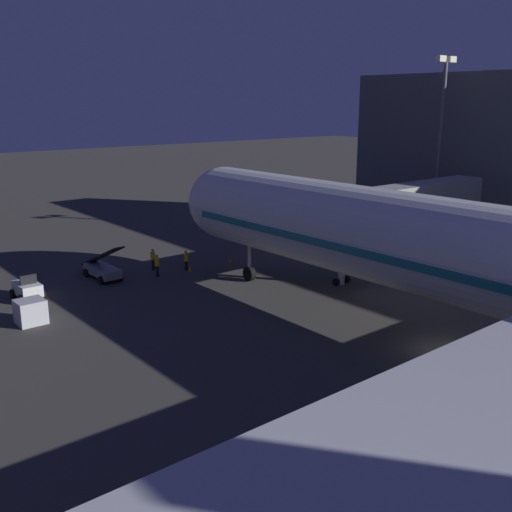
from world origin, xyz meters
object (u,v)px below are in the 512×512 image
at_px(pushback_tug, 27,289).
at_px(baggage_container_near_belt, 31,312).
at_px(belt_loader, 103,269).
at_px(ground_crew_by_belt_loader, 153,258).
at_px(traffic_cone_nose_starboard, 190,268).
at_px(apron_floodlight_mast, 440,136).
at_px(jet_bridge, 392,202).
at_px(ground_crew_near_nose_gear, 186,259).
at_px(ground_crew_under_port_wing, 157,264).
at_px(traffic_cone_nose_port, 230,260).

distance_m(pushback_tug, baggage_container_near_belt, 5.44).
relative_size(belt_loader, ground_crew_by_belt_loader, 3.59).
relative_size(baggage_container_near_belt, traffic_cone_nose_starboard, 3.26).
distance_m(apron_floodlight_mast, belt_loader, 36.88).
bearing_deg(ground_crew_by_belt_loader, traffic_cone_nose_starboard, 133.57).
height_order(belt_loader, baggage_container_near_belt, belt_loader).
xyz_separation_m(jet_bridge, ground_crew_near_nose_gear, (13.39, -11.40, -5.06)).
height_order(apron_floodlight_mast, ground_crew_by_belt_loader, apron_floodlight_mast).
height_order(ground_crew_near_nose_gear, ground_crew_under_port_wing, ground_crew_under_port_wing).
xyz_separation_m(apron_floodlight_mast, belt_loader, (34.55, -8.23, -9.96)).
distance_m(jet_bridge, pushback_tug, 29.94).
xyz_separation_m(jet_bridge, pushback_tug, (26.77, -12.33, -5.25)).
bearing_deg(apron_floodlight_mast, traffic_cone_nose_port, -13.46).
xyz_separation_m(ground_crew_by_belt_loader, traffic_cone_nose_port, (-6.66, 2.37, -0.77)).
bearing_deg(jet_bridge, ground_crew_by_belt_loader, -40.63).
relative_size(ground_crew_under_port_wing, traffic_cone_nose_starboard, 3.48).
bearing_deg(traffic_cone_nose_port, baggage_container_near_belt, 11.18).
relative_size(apron_floodlight_mast, ground_crew_near_nose_gear, 10.55).
relative_size(baggage_container_near_belt, ground_crew_under_port_wing, 0.94).
bearing_deg(pushback_tug, ground_crew_by_belt_loader, -174.84).
height_order(jet_bridge, ground_crew_near_nose_gear, jet_bridge).
height_order(apron_floodlight_mast, belt_loader, apron_floodlight_mast).
bearing_deg(belt_loader, baggage_container_near_belt, 38.32).
xyz_separation_m(baggage_container_near_belt, traffic_cone_nose_starboard, (-15.07, -3.85, -0.54)).
bearing_deg(pushback_tug, apron_floodlight_mast, 170.44).
distance_m(belt_loader, traffic_cone_nose_port, 11.57).
relative_size(traffic_cone_nose_port, traffic_cone_nose_starboard, 1.00).
distance_m(jet_bridge, baggage_container_near_belt, 29.71).
bearing_deg(ground_crew_under_port_wing, traffic_cone_nose_starboard, 174.03).
bearing_deg(baggage_container_near_belt, apron_floodlight_mast, 177.68).
xyz_separation_m(apron_floodlight_mast, ground_crew_near_nose_gear, (27.80, -6.01, -9.83)).
height_order(ground_crew_near_nose_gear, traffic_cone_nose_port, ground_crew_near_nose_gear).
xyz_separation_m(jet_bridge, apron_floodlight_mast, (-14.41, -5.39, 4.78)).
bearing_deg(baggage_container_near_belt, pushback_tug, -106.98).
bearing_deg(traffic_cone_nose_starboard, ground_crew_near_nose_gear, -77.35).
relative_size(belt_loader, ground_crew_near_nose_gear, 3.84).
bearing_deg(ground_crew_by_belt_loader, jet_bridge, 139.37).
bearing_deg(jet_bridge, traffic_cone_nose_starboard, -39.53).
distance_m(ground_crew_by_belt_loader, traffic_cone_nose_starboard, 3.37).
xyz_separation_m(ground_crew_by_belt_loader, traffic_cone_nose_starboard, (-2.26, 2.37, -0.77)).
height_order(jet_bridge, ground_crew_under_port_wing, jet_bridge).
bearing_deg(traffic_cone_nose_starboard, pushback_tug, -5.76).
distance_m(jet_bridge, apron_floodlight_mast, 16.11).
relative_size(baggage_container_near_belt, ground_crew_by_belt_loader, 0.94).
relative_size(ground_crew_near_nose_gear, traffic_cone_nose_starboard, 3.22).
height_order(jet_bridge, ground_crew_by_belt_loader, jet_bridge).
bearing_deg(baggage_container_near_belt, traffic_cone_nose_starboard, -165.68).
distance_m(apron_floodlight_mast, ground_crew_by_belt_loader, 32.49).
bearing_deg(apron_floodlight_mast, pushback_tug, -9.56).
xyz_separation_m(belt_loader, ground_crew_under_port_wing, (-3.80, 2.33, 0.22)).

